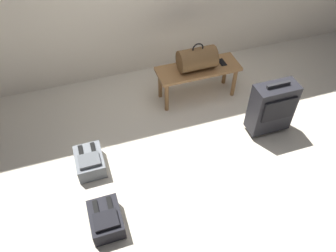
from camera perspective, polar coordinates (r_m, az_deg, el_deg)
ground_plane at (r=3.73m, az=4.92°, el=-3.60°), size 6.60×6.60×0.00m
bench at (r=4.11m, az=5.10°, el=9.03°), size 1.00×0.36×0.44m
duffel_bag_brown at (r=3.98m, az=4.95°, el=11.26°), size 0.44×0.26×0.34m
cell_phone at (r=4.18m, az=9.13°, el=10.61°), size 0.07×0.14×0.01m
suitcase_upright_charcoal at (r=3.82m, az=17.17°, el=3.03°), size 0.46×0.25×0.68m
backpack_grey at (r=3.57m, az=-13.09°, el=-5.87°), size 0.28×0.38×0.21m
backpack_dark at (r=3.17m, az=-10.46°, el=-15.25°), size 0.28×0.38×0.21m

